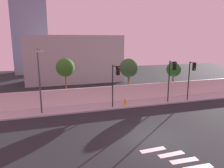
# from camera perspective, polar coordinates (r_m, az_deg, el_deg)

# --- Properties ---
(ground_plane) EXTENTS (80.00, 80.00, 0.00)m
(ground_plane) POSITION_cam_1_polar(r_m,az_deg,el_deg) (16.66, 10.75, -13.89)
(ground_plane) COLOR #202526
(sidewalk) EXTENTS (36.00, 2.40, 0.15)m
(sidewalk) POSITION_cam_1_polar(r_m,az_deg,el_deg) (23.65, 1.43, -5.59)
(sidewalk) COLOR #B1B1B1
(sidewalk) RESTS_ON ground
(perimeter_wall) EXTENTS (36.00, 0.18, 1.80)m
(perimeter_wall) POSITION_cam_1_polar(r_m,az_deg,el_deg) (24.56, 0.48, -2.55)
(perimeter_wall) COLOR silver
(perimeter_wall) RESTS_ON sidewalk
(crosswalk_marking) EXTENTS (3.41, 4.72, 0.01)m
(crosswalk_marking) POSITION_cam_1_polar(r_m,az_deg,el_deg) (13.83, 17.49, -20.03)
(crosswalk_marking) COLOR silver
(crosswalk_marking) RESTS_ON ground
(traffic_light_left) EXTENTS (0.36, 1.17, 4.49)m
(traffic_light_left) POSITION_cam_1_polar(r_m,az_deg,el_deg) (25.84, 20.35, 2.81)
(traffic_light_left) COLOR black
(traffic_light_left) RESTS_ON sidewalk
(traffic_light_center) EXTENTS (0.34, 1.19, 4.66)m
(traffic_light_center) POSITION_cam_1_polar(r_m,az_deg,el_deg) (24.35, 15.58, 2.87)
(traffic_light_center) COLOR black
(traffic_light_center) RESTS_ON sidewalk
(traffic_light_right) EXTENTS (0.46, 1.32, 4.45)m
(traffic_light_right) POSITION_cam_1_polar(r_m,az_deg,el_deg) (21.52, 0.94, 1.79)
(traffic_light_right) COLOR black
(traffic_light_right) RESTS_ON sidewalk
(street_lamp_curbside) EXTENTS (0.63, 1.84, 6.16)m
(street_lamp_curbside) POSITION_cam_1_polar(r_m,az_deg,el_deg) (20.94, -18.62, 2.03)
(street_lamp_curbside) COLOR #4C4C51
(street_lamp_curbside) RESTS_ON sidewalk
(fire_hydrant) EXTENTS (0.44, 0.26, 0.72)m
(fire_hydrant) POSITION_cam_1_polar(r_m,az_deg,el_deg) (23.25, 3.49, -4.73)
(fire_hydrant) COLOR gold
(fire_hydrant) RESTS_ON sidewalk
(roadside_tree_leftmost) EXTENTS (2.05, 2.05, 5.13)m
(roadside_tree_leftmost) POSITION_cam_1_polar(r_m,az_deg,el_deg) (24.19, -12.27, 4.28)
(roadside_tree_leftmost) COLOR brown
(roadside_tree_leftmost) RESTS_ON ground
(roadside_tree_midleft) EXTENTS (2.25, 2.25, 4.90)m
(roadside_tree_midleft) POSITION_cam_1_polar(r_m,az_deg,el_deg) (25.97, 4.49, 4.25)
(roadside_tree_midleft) COLOR brown
(roadside_tree_midleft) RESTS_ON ground
(roadside_tree_midright) EXTENTS (1.89, 1.89, 4.25)m
(roadside_tree_midright) POSITION_cam_1_polar(r_m,az_deg,el_deg) (28.89, 16.03, 3.69)
(roadside_tree_midright) COLOR brown
(roadside_tree_midright) RESTS_ON ground
(low_building_distant) EXTENTS (15.69, 6.00, 7.72)m
(low_building_distant) POSITION_cam_1_polar(r_m,az_deg,el_deg) (37.10, -9.95, 6.61)
(low_building_distant) COLOR #A5A5A5
(low_building_distant) RESTS_ON ground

